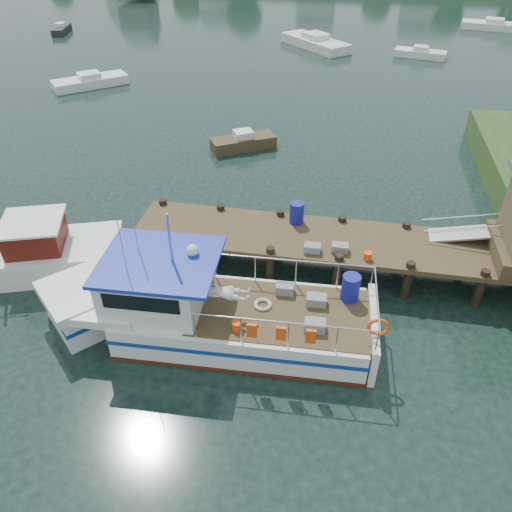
% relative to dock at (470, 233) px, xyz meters
% --- Properties ---
extents(ground_plane, '(160.00, 160.00, 0.00)m').
position_rel_dock_xyz_m(ground_plane, '(-6.51, -0.01, -2.24)').
color(ground_plane, black).
extents(dock, '(16.60, 3.00, 4.78)m').
position_rel_dock_xyz_m(dock, '(0.00, 0.00, 0.00)').
color(dock, '#483722').
rests_on(dock, ground).
extents(lobster_boat, '(11.64, 3.77, 5.52)m').
position_rel_dock_xyz_m(lobster_boat, '(-8.81, -4.36, -1.24)').
color(lobster_boat, silver).
rests_on(lobster_boat, ground).
extents(work_boat, '(8.69, 4.95, 4.62)m').
position_rel_dock_xyz_m(work_boat, '(-16.83, -2.39, -1.51)').
color(work_boat, silver).
rests_on(work_boat, ground).
extents(moored_rowboat, '(3.79, 2.92, 1.06)m').
position_rel_dock_xyz_m(moored_rowboat, '(-10.40, 10.34, -1.85)').
color(moored_rowboat, '#483722').
rests_on(moored_rowboat, ground).
extents(moored_far, '(6.68, 3.35, 1.08)m').
position_rel_dock_xyz_m(moored_far, '(9.59, 44.08, -1.84)').
color(moored_far, silver).
rests_on(moored_far, ground).
extents(moored_a, '(5.32, 4.98, 1.00)m').
position_rel_dock_xyz_m(moored_a, '(-23.98, 19.18, -1.87)').
color(moored_a, silver).
rests_on(moored_a, ground).
extents(moored_b, '(4.58, 2.38, 0.96)m').
position_rel_dock_xyz_m(moored_b, '(1.13, 31.74, -1.88)').
color(moored_b, silver).
rests_on(moored_b, ground).
extents(moored_d, '(6.97, 7.07, 1.26)m').
position_rel_dock_xyz_m(moored_d, '(-8.26, 33.49, -1.77)').
color(moored_d, silver).
rests_on(moored_d, ground).
extents(moored_e, '(1.94, 3.68, 0.97)m').
position_rel_dock_xyz_m(moored_e, '(-34.38, 34.56, -1.88)').
color(moored_e, black).
rests_on(moored_e, ground).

